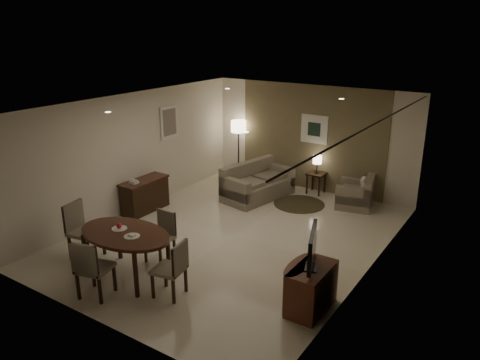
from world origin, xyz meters
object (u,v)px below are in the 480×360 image
Objects in this scene: armchair at (355,192)px; side_table at (316,183)px; sofa at (258,181)px; chair_far at (159,238)px; chair_right at (169,269)px; tv_cabinet at (311,288)px; chair_left at (85,231)px; chair_near at (95,267)px; floor_lamp at (238,149)px; dining_table at (127,254)px; console_desk at (145,195)px.

armchair reaches higher than side_table.
sofa is 2.15× the size of armchair.
chair_right is at bearing -39.21° from chair_far.
armchair reaches higher than tv_cabinet.
chair_left is 1.11× the size of chair_right.
chair_right is at bearing -89.63° from side_table.
chair_near is (-3.01, -1.53, 0.15)m from tv_cabinet.
armchair is at bearing -42.47° from chair_left.
chair_far is 5.11m from floor_lamp.
chair_near reaches higher than dining_table.
chair_right reaches higher than dining_table.
tv_cabinet is 1.67× the size of side_table.
tv_cabinet is 0.86× the size of chair_left.
chair_near is at bearing -91.53° from chair_far.
chair_right is 6.13m from floor_lamp.
chair_right is at bearing -155.11° from sofa.
tv_cabinet is 5.18m from side_table.
console_desk is 2.37m from chair_left.
floor_lamp reaches higher than armchair.
chair_left is 1.24× the size of armchair.
floor_lamp is (-1.30, 1.10, 0.38)m from sofa.
dining_table is at bearing -99.78° from side_table.
chair_right is at bearing -156.59° from tv_cabinet.
side_table is 0.33× the size of floor_lamp.
side_table is (0.96, 5.57, -0.14)m from dining_table.
chair_right reaches higher than tv_cabinet.
sofa is 3.37× the size of side_table.
chair_right is (0.90, -0.76, 0.01)m from chair_far.
chair_near is at bearing -167.26° from sofa.
chair_right is at bearing -161.42° from chair_near.
sofa is at bearing -134.37° from side_table.
tv_cabinet is 0.50× the size of sofa.
tv_cabinet reaches higher than side_table.
console_desk reaches higher than tv_cabinet.
chair_left is at bearing -72.37° from console_desk.
side_table is 2.43m from floor_lamp.
console_desk is at bearing -130.92° from side_table.
dining_table reaches higher than tv_cabinet.
chair_far reaches higher than armchair.
chair_near is at bearing -98.44° from side_table.
floor_lamp is (-0.28, 5.50, 0.28)m from chair_left.
dining_table is 1.08× the size of floor_lamp.
floor_lamp is at bearing -7.41° from chair_left.
console_desk is 3.30m from floor_lamp.
sofa is at bearing -103.41° from chair_near.
armchair is at bearing 67.98° from dining_table.
dining_table is 5.77m from floor_lamp.
armchair is (-0.93, 4.40, 0.03)m from tv_cabinet.
chair_right is (0.97, 0.64, -0.03)m from chair_near.
chair_right reaches higher than sofa.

